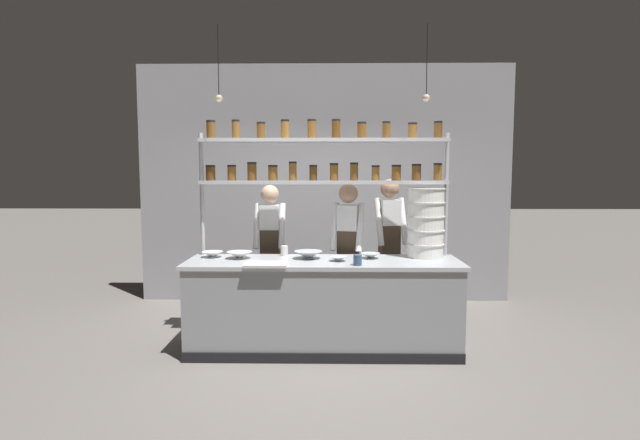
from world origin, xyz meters
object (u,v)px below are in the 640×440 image
(chef_center, at_px, (348,248))
(cutting_board, at_px, (266,264))
(spice_shelf_unit, at_px, (323,166))
(prep_bowl_center_back, at_px, (370,256))
(prep_bowl_center_front, at_px, (308,255))
(prep_bowl_near_right, at_px, (338,259))
(serving_cup_front, at_px, (284,251))
(prep_bowl_far_left, at_px, (239,255))
(serving_cup_by_board, at_px, (358,260))
(prep_bowl_near_left, at_px, (212,254))
(container_stack, at_px, (426,223))
(chef_right, at_px, (389,241))
(chef_left, at_px, (270,246))

(chef_center, distance_m, cutting_board, 1.19)
(spice_shelf_unit, relative_size, chef_center, 1.57)
(prep_bowl_center_back, bearing_deg, prep_bowl_center_front, -177.61)
(prep_bowl_center_front, xyz_separation_m, prep_bowl_near_right, (0.30, -0.14, -0.02))
(serving_cup_front, bearing_deg, prep_bowl_center_front, -34.61)
(spice_shelf_unit, height_order, prep_bowl_far_left, spice_shelf_unit)
(chef_center, xyz_separation_m, serving_cup_front, (-0.68, -0.30, 0.01))
(prep_bowl_center_back, distance_m, serving_cup_by_board, 0.42)
(serving_cup_front, bearing_deg, chef_center, 24.03)
(prep_bowl_near_right, height_order, serving_cup_front, serving_cup_front)
(prep_bowl_center_front, distance_m, prep_bowl_far_left, 0.70)
(chef_center, bearing_deg, serving_cup_by_board, -72.42)
(prep_bowl_center_front, height_order, serving_cup_front, serving_cup_front)
(chef_center, distance_m, prep_bowl_near_left, 1.48)
(chef_center, relative_size, prep_bowl_far_left, 6.46)
(chef_center, distance_m, serving_cup_front, 0.75)
(chef_center, bearing_deg, prep_bowl_far_left, -143.04)
(spice_shelf_unit, bearing_deg, container_stack, -6.25)
(chef_center, height_order, serving_cup_by_board, chef_center)
(cutting_board, bearing_deg, chef_right, 40.69)
(chef_right, distance_m, prep_bowl_near_right, 1.06)
(chef_right, height_order, prep_bowl_center_front, chef_right)
(prep_bowl_center_back, bearing_deg, cutting_board, -157.97)
(chef_center, xyz_separation_m, prep_bowl_near_right, (-0.12, -0.62, -0.02))
(spice_shelf_unit, distance_m, chef_right, 1.26)
(spice_shelf_unit, height_order, chef_right, spice_shelf_unit)
(container_stack, height_order, serving_cup_by_board, container_stack)
(spice_shelf_unit, bearing_deg, prep_bowl_near_left, -171.75)
(container_stack, xyz_separation_m, cutting_board, (-1.59, -0.51, -0.35))
(chef_left, height_order, prep_bowl_center_front, chef_left)
(chef_right, distance_m, container_stack, 0.73)
(prep_bowl_near_right, bearing_deg, prep_bowl_far_left, 172.29)
(prep_bowl_far_left, bearing_deg, serving_cup_front, 22.05)
(cutting_board, height_order, prep_bowl_center_back, prep_bowl_center_back)
(prep_bowl_center_front, relative_size, serving_cup_front, 2.72)
(spice_shelf_unit, relative_size, serving_cup_by_board, 26.02)
(chef_left, height_order, chef_center, chef_center)
(chef_center, height_order, prep_bowl_center_back, chef_center)
(chef_right, bearing_deg, container_stack, -75.69)
(chef_center, relative_size, serving_cup_front, 15.81)
(serving_cup_front, height_order, serving_cup_by_board, serving_cup_front)
(serving_cup_by_board, bearing_deg, prep_bowl_center_front, 143.20)
(prep_bowl_near_left, distance_m, prep_bowl_near_right, 1.32)
(cutting_board, bearing_deg, chef_center, 47.11)
(prep_bowl_center_front, relative_size, prep_bowl_center_back, 1.43)
(chef_right, xyz_separation_m, prep_bowl_near_right, (-0.61, -0.87, -0.06))
(chef_right, relative_size, prep_bowl_far_left, 6.65)
(container_stack, relative_size, prep_bowl_near_right, 4.17)
(chef_center, xyz_separation_m, prep_bowl_near_left, (-1.42, -0.41, -0.01))
(spice_shelf_unit, distance_m, container_stack, 1.22)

